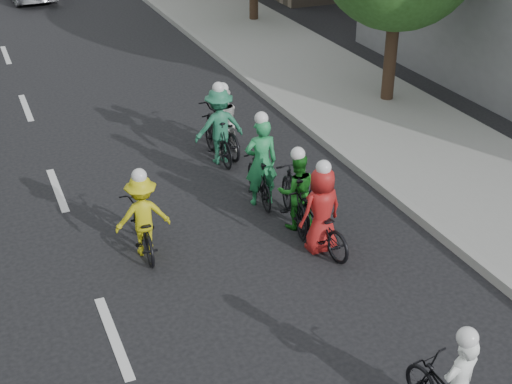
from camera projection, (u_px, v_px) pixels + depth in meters
ground at (114, 337)px, 10.39m from camera, size 120.00×120.00×0.00m
sidewalk_right at (302, 67)px, 21.25m from camera, size 4.00×80.00×0.15m
curb_right at (241, 75)px, 20.57m from camera, size 0.18×80.00×0.18m
cyclist_0 at (222, 127)px, 15.86m from camera, size 0.74×1.97×1.64m
cyclist_1 at (319, 218)px, 12.25m from camera, size 0.82×1.82×1.72m
cyclist_3 at (260, 171)px, 13.72m from camera, size 0.69×1.58×1.91m
cyclist_4 at (219, 131)px, 15.35m from camera, size 1.09×1.67×1.83m
cyclist_5 at (142, 222)px, 12.17m from camera, size 0.98×1.71×1.61m
cyclist_6 at (295, 195)px, 12.95m from camera, size 0.86×1.87×1.60m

